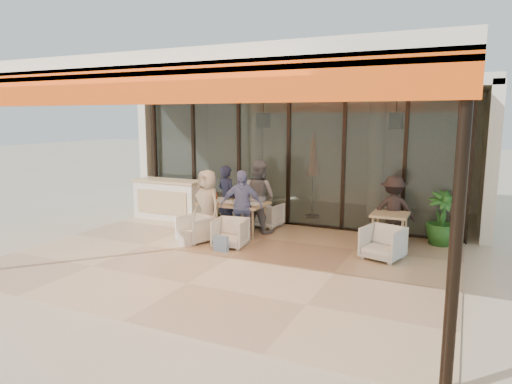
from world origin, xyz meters
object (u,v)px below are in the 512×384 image
chair_far_left (237,211)px  diner_navy (227,197)px  host_counter (169,199)px  standing_woman (393,210)px  potted_palm (442,219)px  chair_near_left (195,228)px  side_table (390,219)px  chair_near_right (230,232)px  side_chair (383,242)px  diner_grey (259,196)px  dining_table (233,205)px  diner_cream (207,204)px  diner_periwinkle (241,206)px  chair_far_right (267,214)px

chair_far_left → diner_navy: size_ratio=0.42×
host_counter → standing_woman: bearing=0.0°
host_counter → potted_palm: size_ratio=1.62×
chair_near_left → side_table: (3.81, 1.21, 0.32)m
host_counter → chair_near_left: host_counter is taller
chair_near_right → side_chair: side_chair is taller
diner_navy → potted_palm: bearing=-155.3°
side_table → side_chair: size_ratio=1.06×
host_counter → chair_near_right: host_counter is taller
chair_near_right → diner_grey: bearing=82.3°
dining_table → side_chair: size_ratio=2.13×
chair_near_left → diner_navy: (0.00, 1.40, 0.44)m
dining_table → diner_cream: size_ratio=1.00×
chair_near_right → diner_navy: bearing=113.3°
chair_far_left → diner_grey: bearing=129.7°
diner_navy → diner_periwinkle: diner_periwinkle is taller
diner_periwinkle → potted_palm: bearing=3.1°
side_table → standing_woman: standing_woman is taller
chair_far_right → diner_periwinkle: 1.47m
chair_near_right → chair_far_right: bearing=82.3°
chair_near_left → standing_woman: size_ratio=0.44×
dining_table → chair_near_left: 1.10m
diner_cream → host_counter: bearing=168.3°
diner_cream → diner_grey: bearing=66.6°
diner_grey → diner_periwinkle: (-0.00, -0.90, -0.07)m
dining_table → chair_far_right: bearing=65.6°
chair_far_right → diner_periwinkle: (0.00, -1.40, 0.44)m
chair_near_left → diner_periwinkle: bearing=50.4°
chair_far_left → diner_cream: size_ratio=0.42×
diner_cream → diner_periwinkle: 0.84m
diner_periwinkle → side_table: size_ratio=2.07×
diner_cream → side_chair: 3.83m
dining_table → diner_periwinkle: size_ratio=0.97×
diner_navy → diner_periwinkle: size_ratio=0.98×
side_table → diner_navy: bearing=177.2°
chair_near_left → diner_periwinkle: size_ratio=0.41×
side_chair → chair_far_right: bearing=169.6°
chair_far_right → side_chair: side_chair is taller
chair_near_right → potted_palm: potted_palm is taller
side_table → standing_woman: bearing=90.6°
host_counter → diner_cream: 2.17m
diner_cream → chair_near_right: bearing=-11.1°
side_table → side_chair: bearing=-90.0°
potted_palm → side_chair: bearing=-122.3°
diner_periwinkle → chair_near_left: bearing=-166.5°
standing_woman → potted_palm: (0.94, 0.32, -0.16)m
chair_far_left → diner_navy: 0.67m
diner_grey → standing_woman: (2.97, 0.23, -0.11)m
diner_grey → host_counter: bearing=10.6°
dining_table → side_table: bearing=4.3°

